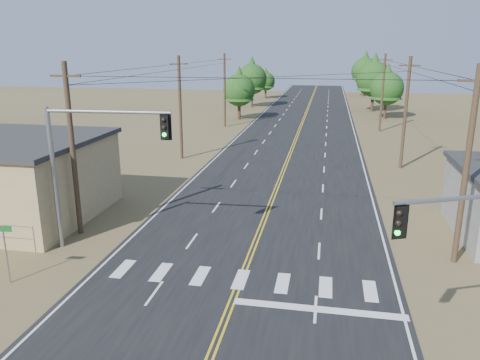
# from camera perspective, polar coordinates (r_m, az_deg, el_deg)

# --- Properties ---
(road) EXTENTS (15.00, 200.00, 0.02)m
(road) POSITION_cam_1_polar(r_m,az_deg,el_deg) (43.34, 5.45, 1.49)
(road) COLOR black
(road) RESTS_ON ground
(utility_pole_left_near) EXTENTS (1.80, 0.30, 10.00)m
(utility_pole_left_near) POSITION_cam_1_polar(r_m,az_deg,el_deg) (28.31, -19.74, 3.55)
(utility_pole_left_near) COLOR #4C3826
(utility_pole_left_near) RESTS_ON ground
(utility_pole_left_mid) EXTENTS (1.80, 0.30, 10.00)m
(utility_pole_left_mid) POSITION_cam_1_polar(r_m,az_deg,el_deg) (46.42, -7.30, 8.81)
(utility_pole_left_mid) COLOR #4C3826
(utility_pole_left_mid) RESTS_ON ground
(utility_pole_left_far) EXTENTS (1.80, 0.30, 10.00)m
(utility_pole_left_far) POSITION_cam_1_polar(r_m,az_deg,el_deg) (65.64, -1.89, 10.94)
(utility_pole_left_far) COLOR #4C3826
(utility_pole_left_far) RESTS_ON ground
(utility_pole_right_near) EXTENTS (1.80, 0.30, 10.00)m
(utility_pole_right_near) POSITION_cam_1_polar(r_m,az_deg,el_deg) (25.41, 25.90, 1.56)
(utility_pole_right_near) COLOR #4C3826
(utility_pole_right_near) RESTS_ON ground
(utility_pole_right_mid) EXTENTS (1.80, 0.30, 10.00)m
(utility_pole_right_mid) POSITION_cam_1_polar(r_m,az_deg,el_deg) (44.71, 19.52, 7.77)
(utility_pole_right_mid) COLOR #4C3826
(utility_pole_right_mid) RESTS_ON ground
(utility_pole_right_far) EXTENTS (1.80, 0.30, 10.00)m
(utility_pole_right_far) POSITION_cam_1_polar(r_m,az_deg,el_deg) (64.44, 16.97, 10.19)
(utility_pole_right_far) COLOR #4C3826
(utility_pole_right_far) RESTS_ON ground
(signal_mast_left) EXTENTS (6.71, 0.61, 7.77)m
(signal_mast_left) POSITION_cam_1_polar(r_m,az_deg,el_deg) (25.73, -18.22, 2.90)
(signal_mast_left) COLOR gray
(signal_mast_left) RESTS_ON ground
(street_sign) EXTENTS (0.85, 0.12, 2.86)m
(street_sign) POSITION_cam_1_polar(r_m,az_deg,el_deg) (24.31, -26.73, -7.09)
(street_sign) COLOR gray
(street_sign) RESTS_ON ground
(tree_left_near) EXTENTS (4.86, 4.86, 8.10)m
(tree_left_near) POSITION_cam_1_polar(r_m,az_deg,el_deg) (72.50, -0.11, 11.28)
(tree_left_near) COLOR #3F2D1E
(tree_left_near) RESTS_ON ground
(tree_left_mid) EXTENTS (5.56, 5.56, 9.26)m
(tree_left_mid) POSITION_cam_1_polar(r_m,az_deg,el_deg) (88.50, 1.46, 12.56)
(tree_left_mid) COLOR #3F2D1E
(tree_left_mid) RESTS_ON ground
(tree_left_far) EXTENTS (3.99, 3.99, 6.65)m
(tree_left_far) POSITION_cam_1_polar(r_m,az_deg,el_deg) (104.04, 3.16, 12.14)
(tree_left_far) COLOR #3F2D1E
(tree_left_far) RESTS_ON ground
(tree_right_near) EXTENTS (5.08, 5.08, 8.47)m
(tree_right_near) POSITION_cam_1_polar(r_m,az_deg,el_deg) (76.58, 17.51, 10.98)
(tree_right_near) COLOR #3F2D1E
(tree_right_near) RESTS_ON ground
(tree_right_mid) EXTENTS (6.03, 6.03, 10.05)m
(tree_right_mid) POSITION_cam_1_polar(r_m,az_deg,el_deg) (85.00, 16.06, 12.16)
(tree_right_mid) COLOR #3F2D1E
(tree_right_mid) RESTS_ON ground
(tree_right_far) EXTENTS (6.11, 6.11, 10.18)m
(tree_right_far) POSITION_cam_1_polar(r_m,az_deg,el_deg) (112.32, 15.03, 13.02)
(tree_right_far) COLOR #3F2D1E
(tree_right_far) RESTS_ON ground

